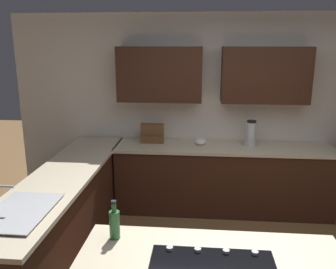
{
  "coord_description": "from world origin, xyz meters",
  "views": [
    {
      "loc": [
        0.42,
        2.75,
        2.2
      ],
      "look_at": [
        0.79,
        -1.31,
        1.15
      ],
      "focal_mm": 37.74,
      "sensor_mm": 36.0,
      "label": 1
    }
  ],
  "objects_px": {
    "sink_unit": "(19,211)",
    "oil_bottle": "(115,223)",
    "spice_rack": "(152,133)",
    "mixing_bowl": "(201,141)",
    "blender": "(251,135)"
  },
  "relations": [
    {
      "from": "oil_bottle",
      "to": "sink_unit",
      "type": "bearing_deg",
      "value": -19.16
    },
    {
      "from": "spice_rack",
      "to": "oil_bottle",
      "type": "height_order",
      "value": "oil_bottle"
    },
    {
      "from": "spice_rack",
      "to": "oil_bottle",
      "type": "relative_size",
      "value": 1.09
    },
    {
      "from": "blender",
      "to": "spice_rack",
      "type": "height_order",
      "value": "blender"
    },
    {
      "from": "sink_unit",
      "to": "oil_bottle",
      "type": "bearing_deg",
      "value": 160.84
    },
    {
      "from": "sink_unit",
      "to": "blender",
      "type": "xyz_separation_m",
      "value": [
        -2.08,
        -2.09,
        0.13
      ]
    },
    {
      "from": "mixing_bowl",
      "to": "blender",
      "type": "bearing_deg",
      "value": 180.0
    },
    {
      "from": "oil_bottle",
      "to": "spice_rack",
      "type": "bearing_deg",
      "value": -88.41
    },
    {
      "from": "sink_unit",
      "to": "oil_bottle",
      "type": "xyz_separation_m",
      "value": [
        -0.85,
        0.29,
        0.09
      ]
    },
    {
      "from": "mixing_bowl",
      "to": "oil_bottle",
      "type": "bearing_deg",
      "value": 76.26
    },
    {
      "from": "sink_unit",
      "to": "blender",
      "type": "height_order",
      "value": "blender"
    },
    {
      "from": "spice_rack",
      "to": "oil_bottle",
      "type": "xyz_separation_m",
      "value": [
        -0.07,
        2.41,
        -0.02
      ]
    },
    {
      "from": "blender",
      "to": "mixing_bowl",
      "type": "bearing_deg",
      "value": 0.0
    },
    {
      "from": "mixing_bowl",
      "to": "spice_rack",
      "type": "relative_size",
      "value": 0.53
    },
    {
      "from": "sink_unit",
      "to": "mixing_bowl",
      "type": "relative_size",
      "value": 4.35
    }
  ]
}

